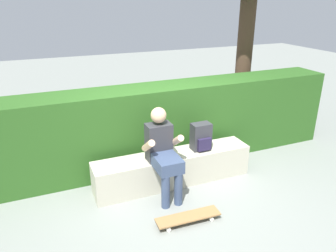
# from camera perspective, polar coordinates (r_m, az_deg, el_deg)

# --- Properties ---
(ground_plane) EXTENTS (24.00, 24.00, 0.00)m
(ground_plane) POSITION_cam_1_polar(r_m,az_deg,el_deg) (4.60, 2.85, -12.07)
(ground_plane) COLOR gray
(bench_main) EXTENTS (2.32, 0.43, 0.46)m
(bench_main) POSITION_cam_1_polar(r_m,az_deg,el_deg) (4.77, 0.93, -7.40)
(bench_main) COLOR #B9B49D
(bench_main) RESTS_ON ground
(person_skater) EXTENTS (0.49, 0.62, 1.21)m
(person_skater) POSITION_cam_1_polar(r_m,az_deg,el_deg) (4.32, -0.91, -4.31)
(person_skater) COLOR #333338
(person_skater) RESTS_ON ground
(skateboard_near_person) EXTENTS (0.81, 0.23, 0.09)m
(skateboard_near_person) POSITION_cam_1_polar(r_m,az_deg,el_deg) (4.09, 3.55, -15.65)
(skateboard_near_person) COLOR olive
(skateboard_near_person) RESTS_ON ground
(backpack_on_bench) EXTENTS (0.28, 0.23, 0.40)m
(backpack_on_bench) POSITION_cam_1_polar(r_m,az_deg,el_deg) (4.75, 5.83, -1.94)
(backpack_on_bench) COLOR #333338
(backpack_on_bench) RESTS_ON bench_main
(hedge_row) EXTENTS (6.33, 0.65, 1.28)m
(hedge_row) POSITION_cam_1_polar(r_m,az_deg,el_deg) (5.16, -2.90, -0.05)
(hedge_row) COLOR #29551C
(hedge_row) RESTS_ON ground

